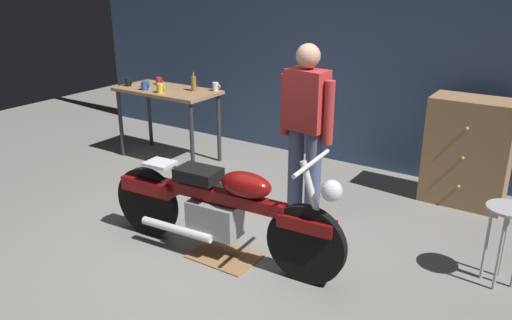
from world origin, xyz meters
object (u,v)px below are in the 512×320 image
motorcycle (221,208)px  bottle (194,83)px  mug_blue_enamel (145,86)px  mug_red_diner (159,81)px  mug_white_ceramic (216,87)px  person_standing (306,125)px  wooden_dresser (468,152)px  mug_yellow_tall (160,88)px  mug_black_matte (128,82)px  shop_stool (506,225)px  mug_green_speckled (146,84)px

motorcycle → bottle: (-1.67, 1.70, 0.55)m
mug_blue_enamel → motorcycle: bearing=-32.7°
mug_red_diner → bottle: 0.62m
motorcycle → mug_white_ceramic: mug_white_ceramic is taller
person_standing → mug_white_ceramic: (-1.65, 0.79, 0.03)m
motorcycle → wooden_dresser: wooden_dresser is taller
motorcycle → bottle: bearing=130.7°
motorcycle → mug_white_ceramic: (-1.45, 1.84, 0.50)m
motorcycle → mug_red_diner: (-2.29, 1.75, 0.50)m
wooden_dresser → bottle: (-3.10, -0.54, 0.45)m
wooden_dresser → bottle: size_ratio=4.56×
motorcycle → mug_red_diner: motorcycle is taller
motorcycle → person_standing: person_standing is taller
motorcycle → mug_white_ceramic: bearing=124.3°
mug_yellow_tall → person_standing: bearing=-9.2°
motorcycle → mug_blue_enamel: size_ratio=18.26×
mug_yellow_tall → mug_black_matte: (-0.61, 0.07, -0.01)m
person_standing → mug_yellow_tall: 2.17m
mug_yellow_tall → bottle: 0.40m
mug_red_diner → mug_black_matte: (-0.26, -0.28, 0.00)m
shop_stool → wooden_dresser: (-0.58, 1.40, 0.05)m
motorcycle → wooden_dresser: bearing=53.7°
mug_red_diner → bottle: bearing=-4.4°
person_standing → bottle: size_ratio=6.93×
mug_yellow_tall → wooden_dresser: bearing=14.0°
shop_stool → mug_blue_enamel: bearing=172.2°
shop_stool → mug_black_matte: bearing=172.1°
wooden_dresser → mug_black_matte: (-3.97, -0.78, 0.40)m
mug_red_diner → mug_yellow_tall: (0.35, -0.35, 0.01)m
mug_white_ceramic → mug_yellow_tall: (-0.49, -0.44, 0.00)m
mug_green_speckled → bottle: (0.63, 0.17, 0.05)m
shop_stool → mug_red_diner: 4.41m
motorcycle → bottle: bottle is taller
wooden_dresser → mug_red_diner: bearing=-172.4°
shop_stool → mug_red_diner: size_ratio=6.14×
shop_stool → mug_green_speckled: size_ratio=6.00×
mug_blue_enamel → bottle: (0.53, 0.29, 0.05)m
shop_stool → mug_yellow_tall: size_ratio=5.25×
shop_stool → mug_red_diner: bearing=168.0°
mug_red_diner → mug_black_matte: 0.38m
person_standing → wooden_dresser: 1.75m
shop_stool → mug_yellow_tall: 4.01m
mug_black_matte → motorcycle: bearing=-30.0°
shop_stool → mug_green_speckled: 4.38m
shop_stool → person_standing: bearing=173.2°
shop_stool → mug_yellow_tall: (-3.94, 0.56, 0.46)m
motorcycle → person_standing: bearing=75.5°
wooden_dresser → mug_white_ceramic: 2.93m
mug_white_ceramic → bottle: (-0.23, -0.14, 0.04)m
mug_green_speckled → bottle: size_ratio=0.44×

